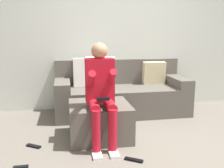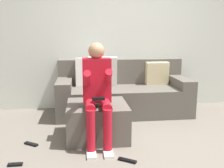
{
  "view_description": "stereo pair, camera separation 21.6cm",
  "coord_description": "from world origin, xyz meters",
  "views": [
    {
      "loc": [
        -0.95,
        -2.52,
        1.3
      ],
      "look_at": [
        -0.31,
        1.02,
        0.59
      ],
      "focal_mm": 41.7,
      "sensor_mm": 36.0,
      "label": 1
    },
    {
      "loc": [
        -0.74,
        -2.55,
        1.3
      ],
      "look_at": [
        -0.31,
        1.02,
        0.59
      ],
      "focal_mm": 41.7,
      "sensor_mm": 36.0,
      "label": 2
    }
  ],
  "objects": [
    {
      "name": "ground_plane",
      "position": [
        0.0,
        0.0,
        0.0
      ],
      "size": [
        7.35,
        7.35,
        0.0
      ],
      "primitive_type": "plane",
      "color": "#6B6359"
    },
    {
      "name": "wall_back",
      "position": [
        0.0,
        1.97,
        1.31
      ],
      "size": [
        5.65,
        0.1,
        2.61
      ],
      "primitive_type": "cube",
      "color": "silver",
      "rests_on": "ground_plane"
    },
    {
      "name": "couch_sectional",
      "position": [
        -0.08,
        1.55,
        0.33
      ],
      "size": [
        2.1,
        0.86,
        0.92
      ],
      "color": "#59544C",
      "rests_on": "ground_plane"
    },
    {
      "name": "ottoman",
      "position": [
        -0.55,
        0.55,
        0.22
      ],
      "size": [
        0.74,
        0.7,
        0.44
      ],
      "primitive_type": "cube",
      "color": "#59544C",
      "rests_on": "ground_plane"
    },
    {
      "name": "person_seated",
      "position": [
        -0.56,
        0.37,
        0.67
      ],
      "size": [
        0.33,
        0.62,
        1.19
      ],
      "color": "red",
      "rests_on": "ground_plane"
    },
    {
      "name": "remote_near_ottoman",
      "position": [
        -0.29,
        -0.12,
        0.01
      ],
      "size": [
        0.19,
        0.15,
        0.02
      ],
      "primitive_type": "cube",
      "rotation": [
        0.0,
        0.0,
        -0.58
      ],
      "color": "black",
      "rests_on": "ground_plane"
    },
    {
      "name": "remote_by_storage_bin",
      "position": [
        -1.41,
        -0.08,
        0.01
      ],
      "size": [
        0.14,
        0.05,
        0.02
      ],
      "primitive_type": "cube",
      "rotation": [
        0.0,
        0.0,
        -0.01
      ],
      "color": "black",
      "rests_on": "ground_plane"
    },
    {
      "name": "remote_under_side_table",
      "position": [
        -1.35,
        0.4,
        0.01
      ],
      "size": [
        0.18,
        0.14,
        0.02
      ],
      "primitive_type": "cube",
      "rotation": [
        0.0,
        0.0,
        -0.6
      ],
      "color": "black",
      "rests_on": "ground_plane"
    }
  ]
}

